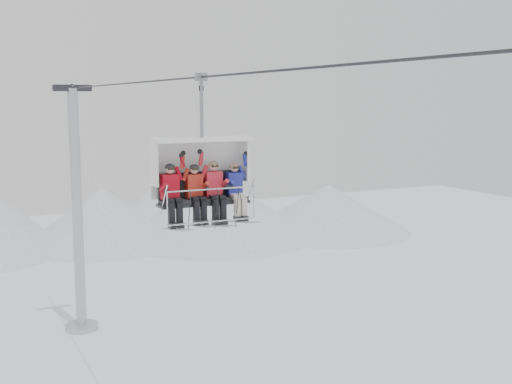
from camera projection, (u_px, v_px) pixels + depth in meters
name	position (u px, v px, depth m)	size (l,w,h in m)	color
ridgeline	(12.00, 221.00, 52.46)	(72.00, 21.00, 7.00)	silver
lift_tower_right	(78.00, 228.00, 34.93)	(2.00, 1.80, 13.48)	#A8ABAF
haul_cable	(256.00, 72.00, 14.32)	(0.06, 0.06, 50.00)	#292A2E
chairlift_carrier	(200.00, 170.00, 17.79)	(2.74, 1.17, 3.98)	black
skier_far_left	(171.00, 191.00, 17.17)	(0.46, 1.69, 1.80)	#B00A19
skier_center_left	(195.00, 191.00, 17.47)	(0.44, 1.69, 1.72)	red
skier_center_right	(214.00, 188.00, 17.72)	(0.47, 1.69, 1.83)	red
skier_far_right	(236.00, 188.00, 17.99)	(0.43, 1.69, 1.69)	#222A95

